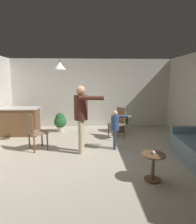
{
  "coord_description": "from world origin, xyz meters",
  "views": [
    {
      "loc": [
        -0.07,
        -4.5,
        1.86
      ],
      "look_at": [
        0.16,
        0.65,
        1.0
      ],
      "focal_mm": 30.46,
      "sensor_mm": 36.0,
      "label": 1
    }
  ],
  "objects_px": {
    "person_child": "(115,125)",
    "dining_chair_near_wall": "(35,130)",
    "side_table_by_couch": "(153,164)",
    "dining_chair_by_counter": "(118,122)",
    "kitchen_counter": "(20,121)",
    "potted_plant_corner": "(60,121)",
    "person_adult": "(81,112)",
    "potted_plant_by_wall": "(121,120)",
    "spare_remote_on_table": "(154,153)"
  },
  "relations": [
    {
      "from": "kitchen_counter",
      "to": "dining_chair_by_counter",
      "type": "xyz_separation_m",
      "value": [
        3.29,
        -0.5,
        0.07
      ]
    },
    {
      "from": "potted_plant_corner",
      "to": "dining_chair_by_counter",
      "type": "bearing_deg",
      "value": -23.84
    },
    {
      "from": "kitchen_counter",
      "to": "person_adult",
      "type": "height_order",
      "value": "person_adult"
    },
    {
      "from": "person_adult",
      "to": "potted_plant_corner",
      "type": "height_order",
      "value": "person_adult"
    },
    {
      "from": "potted_plant_corner",
      "to": "spare_remote_on_table",
      "type": "bearing_deg",
      "value": -57.42
    },
    {
      "from": "kitchen_counter",
      "to": "dining_chair_near_wall",
      "type": "bearing_deg",
      "value": -58.33
    },
    {
      "from": "side_table_by_couch",
      "to": "dining_chair_by_counter",
      "type": "bearing_deg",
      "value": 95.54
    },
    {
      "from": "dining_chair_by_counter",
      "to": "potted_plant_by_wall",
      "type": "bearing_deg",
      "value": -48.8
    },
    {
      "from": "kitchen_counter",
      "to": "side_table_by_couch",
      "type": "distance_m",
      "value": 4.77
    },
    {
      "from": "potted_plant_by_wall",
      "to": "spare_remote_on_table",
      "type": "distance_m",
      "value": 3.42
    },
    {
      "from": "person_child",
      "to": "person_adult",
      "type": "bearing_deg",
      "value": -70.35
    },
    {
      "from": "person_child",
      "to": "dining_chair_near_wall",
      "type": "xyz_separation_m",
      "value": [
        -2.15,
        -0.0,
        -0.12
      ]
    },
    {
      "from": "person_adult",
      "to": "dining_chair_near_wall",
      "type": "relative_size",
      "value": 1.73
    },
    {
      "from": "dining_chair_by_counter",
      "to": "potted_plant_corner",
      "type": "bearing_deg",
      "value": 33.31
    },
    {
      "from": "potted_plant_corner",
      "to": "spare_remote_on_table",
      "type": "xyz_separation_m",
      "value": [
        2.27,
        -3.55,
        0.15
      ]
    },
    {
      "from": "person_child",
      "to": "dining_chair_near_wall",
      "type": "distance_m",
      "value": 2.15
    },
    {
      "from": "kitchen_counter",
      "to": "potted_plant_by_wall",
      "type": "relative_size",
      "value": 1.53
    },
    {
      "from": "side_table_by_couch",
      "to": "potted_plant_by_wall",
      "type": "xyz_separation_m",
      "value": [
        -0.04,
        3.43,
        0.13
      ]
    },
    {
      "from": "kitchen_counter",
      "to": "potted_plant_corner",
      "type": "xyz_separation_m",
      "value": [
        1.3,
        0.38,
        -0.09
      ]
    },
    {
      "from": "dining_chair_by_counter",
      "to": "dining_chair_near_wall",
      "type": "height_order",
      "value": "same"
    },
    {
      "from": "person_child",
      "to": "spare_remote_on_table",
      "type": "xyz_separation_m",
      "value": [
        0.5,
        -1.68,
        -0.12
      ]
    },
    {
      "from": "person_child",
      "to": "spare_remote_on_table",
      "type": "height_order",
      "value": "person_child"
    },
    {
      "from": "potted_plant_by_wall",
      "to": "kitchen_counter",
      "type": "bearing_deg",
      "value": -175.94
    },
    {
      "from": "potted_plant_by_wall",
      "to": "spare_remote_on_table",
      "type": "bearing_deg",
      "value": -89.07
    },
    {
      "from": "dining_chair_near_wall",
      "to": "potted_plant_corner",
      "type": "relative_size",
      "value": 1.44
    },
    {
      "from": "side_table_by_couch",
      "to": "dining_chair_near_wall",
      "type": "distance_m",
      "value": 3.14
    },
    {
      "from": "dining_chair_by_counter",
      "to": "kitchen_counter",
      "type": "bearing_deg",
      "value": 48.47
    },
    {
      "from": "potted_plant_corner",
      "to": "kitchen_counter",
      "type": "bearing_deg",
      "value": -163.7
    },
    {
      "from": "dining_chair_near_wall",
      "to": "person_child",
      "type": "bearing_deg",
      "value": 53.3
    },
    {
      "from": "person_adult",
      "to": "potted_plant_by_wall",
      "type": "xyz_separation_m",
      "value": [
        1.34,
        1.97,
        -0.62
      ]
    },
    {
      "from": "person_adult",
      "to": "dining_chair_by_counter",
      "type": "height_order",
      "value": "person_adult"
    },
    {
      "from": "person_child",
      "to": "spare_remote_on_table",
      "type": "relative_size",
      "value": 8.19
    },
    {
      "from": "person_adult",
      "to": "person_child",
      "type": "xyz_separation_m",
      "value": [
        0.9,
        0.24,
        -0.41
      ]
    },
    {
      "from": "kitchen_counter",
      "to": "potted_plant_corner",
      "type": "relative_size",
      "value": 1.81
    },
    {
      "from": "person_adult",
      "to": "potted_plant_corner",
      "type": "relative_size",
      "value": 2.49
    },
    {
      "from": "person_adult",
      "to": "spare_remote_on_table",
      "type": "xyz_separation_m",
      "value": [
        1.39,
        -1.45,
        -0.54
      ]
    },
    {
      "from": "person_child",
      "to": "potted_plant_corner",
      "type": "height_order",
      "value": "person_child"
    },
    {
      "from": "person_child",
      "to": "potted_plant_by_wall",
      "type": "height_order",
      "value": "person_child"
    },
    {
      "from": "dining_chair_near_wall",
      "to": "spare_remote_on_table",
      "type": "bearing_deg",
      "value": 20.78
    },
    {
      "from": "side_table_by_couch",
      "to": "potted_plant_corner",
      "type": "xyz_separation_m",
      "value": [
        -2.26,
        3.56,
        0.06
      ]
    },
    {
      "from": "person_child",
      "to": "dining_chair_by_counter",
      "type": "bearing_deg",
      "value": 171.89
    },
    {
      "from": "kitchen_counter",
      "to": "spare_remote_on_table",
      "type": "bearing_deg",
      "value": -41.63
    },
    {
      "from": "kitchen_counter",
      "to": "spare_remote_on_table",
      "type": "xyz_separation_m",
      "value": [
        3.56,
        -3.17,
        0.06
      ]
    },
    {
      "from": "side_table_by_couch",
      "to": "dining_chair_near_wall",
      "type": "height_order",
      "value": "dining_chair_near_wall"
    },
    {
      "from": "person_child",
      "to": "dining_chair_by_counter",
      "type": "relative_size",
      "value": 1.07
    },
    {
      "from": "potted_plant_by_wall",
      "to": "spare_remote_on_table",
      "type": "relative_size",
      "value": 6.35
    },
    {
      "from": "potted_plant_corner",
      "to": "spare_remote_on_table",
      "type": "relative_size",
      "value": 5.35
    },
    {
      "from": "person_child",
      "to": "spare_remote_on_table",
      "type": "bearing_deg",
      "value": 21.31
    },
    {
      "from": "side_table_by_couch",
      "to": "spare_remote_on_table",
      "type": "xyz_separation_m",
      "value": [
        0.01,
        0.01,
        0.21
      ]
    },
    {
      "from": "kitchen_counter",
      "to": "potted_plant_corner",
      "type": "distance_m",
      "value": 1.36
    }
  ]
}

